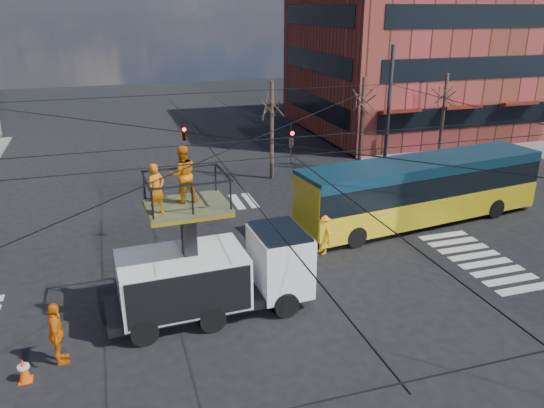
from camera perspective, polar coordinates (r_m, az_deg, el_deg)
The scene contains 13 objects.
ground at distance 19.97m, azimuth -2.09°, elevation -9.85°, with size 120.00×120.00×0.00m, color black.
sidewalk_ne at distance 46.56m, azimuth 16.34°, elevation 7.23°, with size 18.00×18.00×0.12m, color slate.
crosswalks at distance 19.97m, azimuth -2.09°, elevation -9.83°, with size 22.40×22.40×0.02m, color silver, non-canonical shape.
building_ne at distance 48.58m, azimuth 16.21°, elevation 16.09°, with size 20.06×16.06×14.00m.
overhead_network at distance 18.54m, azimuth -2.81°, elevation 2.24°, with size 24.24×24.24×8.00m.
tree_a at distance 32.07m, azimuth -0.01°, elevation 10.69°, with size 2.00×2.00×6.00m.
tree_b at distance 34.33m, azimuth 9.76°, elevation 11.05°, with size 2.00×2.00×6.00m.
tree_c at distance 37.42m, azimuth 18.15°, elevation 11.11°, with size 2.00×2.00×6.00m.
utility_truck at distance 18.24m, azimuth -6.27°, elevation -5.98°, with size 7.09×2.88×6.00m.
city_bus at distance 26.85m, azimuth 15.76°, elevation 1.56°, with size 13.13×4.26×3.20m.
traffic_cone at distance 17.32m, azimuth -25.13°, elevation -15.86°, with size 0.36×0.36×0.75m, color #F84F0A.
worker_ground at distance 17.34m, azimuth -22.14°, elevation -12.81°, with size 1.17×0.49×2.00m, color orange.
flagger at distance 22.88m, azimuth 5.44°, elevation -3.16°, with size 1.22×0.70×1.89m, color orange.
Camera 1 is at (-4.49, -16.65, 10.09)m, focal length 35.00 mm.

